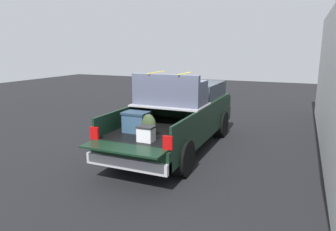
# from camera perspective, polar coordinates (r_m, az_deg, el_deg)

# --- Properties ---
(ground_plane) EXTENTS (40.00, 40.00, 0.00)m
(ground_plane) POSITION_cam_1_polar(r_m,az_deg,el_deg) (9.04, 1.53, -6.07)
(ground_plane) COLOR black
(pickup_truck) EXTENTS (6.05, 2.06, 2.23)m
(pickup_truck) POSITION_cam_1_polar(r_m,az_deg,el_deg) (9.11, 2.39, 0.26)
(pickup_truck) COLOR black
(pickup_truck) RESTS_ON ground_plane
(building_facade) EXTENTS (11.43, 0.36, 4.04)m
(building_facade) POSITION_cam_1_polar(r_m,az_deg,el_deg) (9.62, 28.44, 5.86)
(building_facade) COLOR white
(building_facade) RESTS_ON ground_plane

